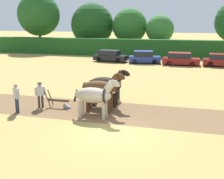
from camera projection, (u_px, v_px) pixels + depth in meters
The scene contains 18 objects.
ground_plane at pixel (112, 133), 13.27m from camera, with size 240.00×240.00×0.00m, color #A88E4C.
plowed_furrow_strip at pixel (35, 105), 17.67m from camera, with size 28.29×3.96×0.01m, color brown.
hedgerow at pixel (168, 49), 40.52m from camera, with size 56.09×1.79×2.57m, color #1E511E.
tree_far_left at pixel (39, 15), 48.61m from camera, with size 7.25×7.25×9.86m.
tree_left at pixel (92, 25), 48.97m from camera, with size 7.38×7.38×8.23m.
tree_center_left at pixel (130, 26), 46.89m from camera, with size 5.79×5.79×7.25m.
tree_center at pixel (160, 29), 44.59m from camera, with size 4.46×4.46×6.14m.
draft_horse_lead_left at pixel (95, 95), 15.20m from camera, with size 2.74×0.92×2.26m.
draft_horse_lead_right at pixel (101, 88), 16.25m from camera, with size 2.73×0.90×2.42m.
draft_horse_trail_left at pixel (106, 85), 17.35m from camera, with size 2.80×1.06×2.40m.
plow at pixel (60, 103), 17.16m from camera, with size 1.61×0.47×1.13m.
farmer_at_plow at pixel (40, 93), 17.05m from camera, with size 0.55×0.41×1.59m.
farmer_beside_team at pixel (118, 84), 18.82m from camera, with size 0.37×0.65×1.76m.
farmer_onlooker_left at pixel (16, 96), 16.10m from camera, with size 0.56×0.46×1.70m.
parked_car_far_left at pixel (110, 56), 36.67m from camera, with size 4.55×2.28×1.48m.
parked_car_left at pixel (144, 57), 35.26m from camera, with size 4.14×2.38×1.54m.
parked_car_center_left at pixel (181, 59), 33.68m from camera, with size 4.35×1.82×1.50m.
parked_car_center at pixel (223, 60), 32.52m from camera, with size 4.53×1.89×1.48m.
Camera 1 is at (3.36, -11.93, 5.18)m, focal length 45.00 mm.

